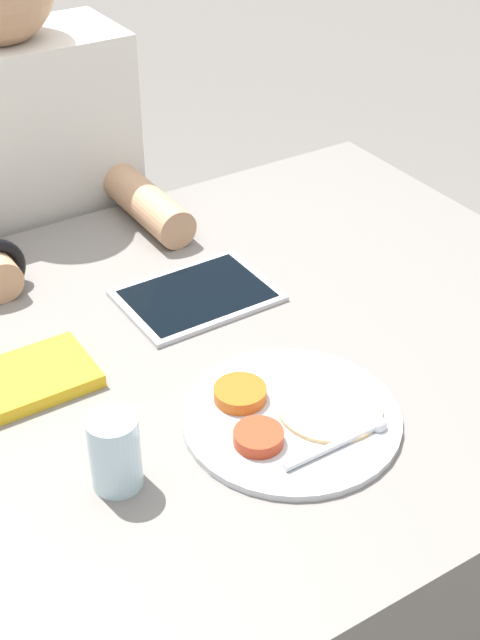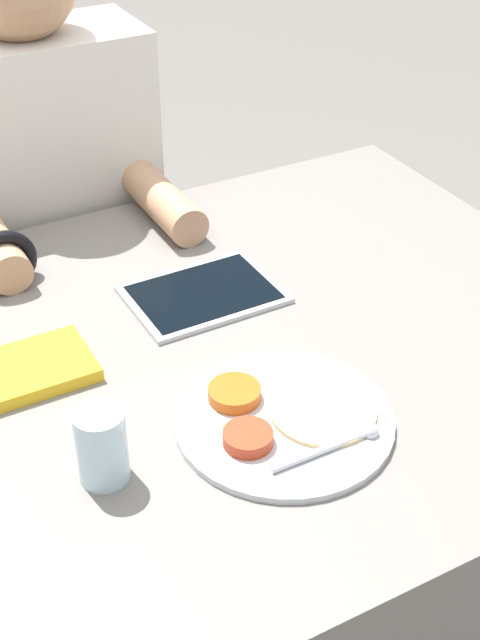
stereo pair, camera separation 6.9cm
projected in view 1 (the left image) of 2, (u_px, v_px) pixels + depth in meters
dining_table at (228, 517)px, 1.51m from camera, size 1.20×0.96×0.73m
thali_tray at (291, 417)px, 1.16m from camera, size 0.29×0.29×0.03m
red_notebook at (28, 380)px, 1.22m from camera, size 0.18×0.12×0.02m
tablet_device at (197, 296)px, 1.40m from camera, size 0.24×0.17×0.01m
person_diner at (36, 267)px, 1.76m from camera, size 0.42×0.43×1.23m
drinking_glass at (115, 452)px, 1.05m from camera, size 0.06×0.06×0.10m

